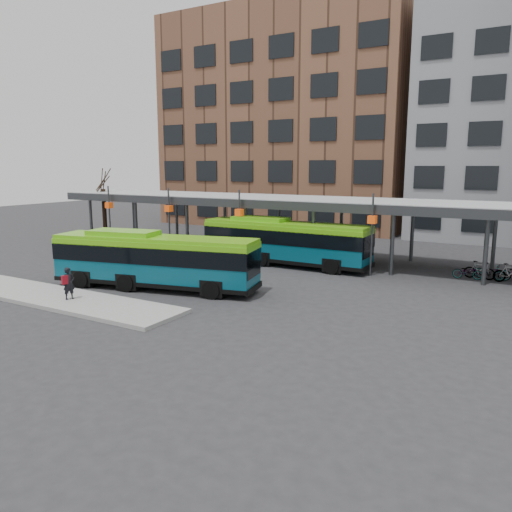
# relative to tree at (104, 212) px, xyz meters

# --- Properties ---
(ground) EXTENTS (120.00, 120.00, 0.00)m
(ground) POSITION_rel_tree_xyz_m (18.00, -12.00, -2.43)
(ground) COLOR #28282B
(ground) RESTS_ON ground
(boarding_island) EXTENTS (14.00, 3.00, 0.18)m
(boarding_island) POSITION_rel_tree_xyz_m (12.50, -15.00, -2.34)
(boarding_island) COLOR gray
(boarding_island) RESTS_ON ground
(canopy) EXTENTS (40.00, 6.53, 4.80)m
(canopy) POSITION_rel_tree_xyz_m (17.94, 0.87, 1.47)
(canopy) COLOR #999B9E
(canopy) RESTS_ON ground
(tree) EXTENTS (1.64, 1.64, 5.60)m
(tree) POSITION_rel_tree_xyz_m (0.00, 0.00, 0.00)
(tree) COLOR black
(tree) RESTS_ON ground
(building_brick) EXTENTS (26.00, 14.00, 22.00)m
(building_brick) POSITION_rel_tree_xyz_m (8.00, 20.00, 8.57)
(building_brick) COLOR brown
(building_brick) RESTS_ON ground
(bus_front) EXTENTS (11.13, 4.57, 3.00)m
(bus_front) POSITION_rel_tree_xyz_m (15.13, -10.93, -0.87)
(bus_front) COLOR #08485C
(bus_front) RESTS_ON ground
(bus_rear) EXTENTS (11.06, 2.54, 3.05)m
(bus_rear) POSITION_rel_tree_xyz_m (18.20, -1.96, -0.85)
(bus_rear) COLOR #08485C
(bus_rear) RESTS_ON ground
(pedestrian) EXTENTS (0.50, 0.65, 1.52)m
(pedestrian) POSITION_rel_tree_xyz_m (13.56, -15.10, -1.48)
(pedestrian) COLOR black
(pedestrian) RESTS_ON boarding_island
(bike_rack) EXTENTS (5.19, 1.43, 1.07)m
(bike_rack) POSITION_rel_tree_xyz_m (30.71, -0.01, -1.95)
(bike_rack) COLOR slate
(bike_rack) RESTS_ON ground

